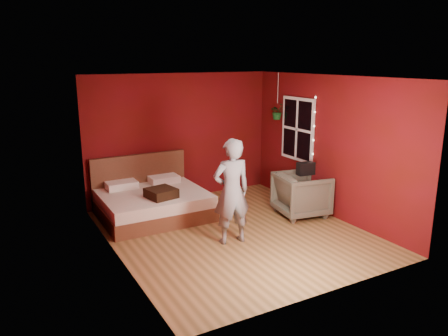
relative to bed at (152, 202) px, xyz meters
The scene contains 10 objects.
floor 1.78m from the bed, 57.28° to the right, with size 4.50×4.50×0.00m, color olive.
room_walls 2.25m from the bed, 57.28° to the right, with size 4.04×4.54×2.62m.
window 3.22m from the bed, 11.23° to the right, with size 0.05×0.97×1.27m.
fairy_lights 3.33m from the bed, 20.91° to the right, with size 0.04×0.04×1.45m.
bed is the anchor object (origin of this frame).
person 1.99m from the bed, 68.50° to the right, with size 0.62×0.41×1.70m, color slate.
armchair 2.81m from the bed, 28.29° to the right, with size 0.87×0.89×0.81m, color #595646.
handbag 2.92m from the bed, 29.91° to the right, with size 0.32×0.16×0.23m, color black.
throw_pillow 0.52m from the bed, 86.39° to the right, with size 0.47×0.47×0.17m, color black.
hanging_plant 3.22m from the bed, ahead, with size 0.32×0.28×0.97m.
Camera 1 is at (-3.53, -5.98, 2.89)m, focal length 35.00 mm.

